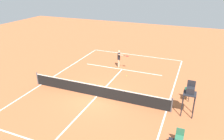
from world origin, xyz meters
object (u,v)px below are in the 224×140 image
object	(u,v)px
player_serving	(119,57)
courtside_chair_mid	(187,93)
umpire_chair	(190,93)
courtside_chair_near	(180,136)
tennis_ball	(127,76)

from	to	relation	value
player_serving	courtside_chair_mid	size ratio (longest dim) A/B	1.86
umpire_chair	courtside_chair_near	distance (m)	3.29
umpire_chair	courtside_chair_mid	size ratio (longest dim) A/B	2.54
umpire_chair	courtside_chair_mid	world-z (taller)	umpire_chair
tennis_ball	courtside_chair_near	world-z (taller)	courtside_chair_near
umpire_chair	courtside_chair_mid	xyz separation A→B (m)	(0.20, -1.99, -1.07)
umpire_chair	player_serving	bearing A→B (deg)	-40.71
tennis_ball	courtside_chair_mid	world-z (taller)	courtside_chair_mid
player_serving	courtside_chair_mid	bearing A→B (deg)	64.88
player_serving	courtside_chair_near	xyz separation A→B (m)	(-6.89, 9.19, -0.52)
tennis_ball	umpire_chair	size ratio (longest dim) A/B	0.03
tennis_ball	courtside_chair_mid	distance (m)	5.95
tennis_ball	courtside_chair_near	xyz separation A→B (m)	(-5.48, 7.39, 0.50)
courtside_chair_mid	umpire_chair	bearing A→B (deg)	95.65
courtside_chair_near	umpire_chair	bearing A→B (deg)	-93.31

